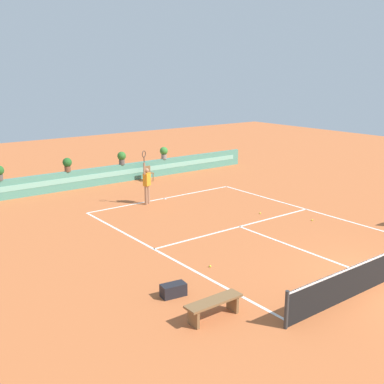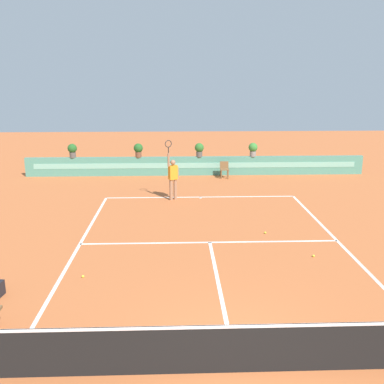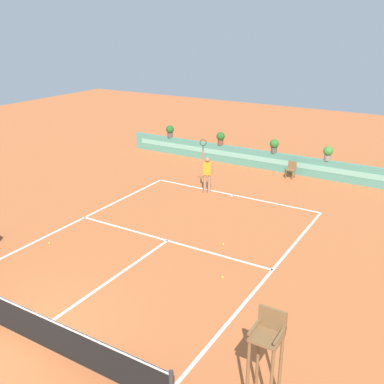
{
  "view_description": "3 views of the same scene",
  "coord_description": "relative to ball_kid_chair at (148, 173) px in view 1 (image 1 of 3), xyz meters",
  "views": [
    {
      "loc": [
        -12.42,
        -6.78,
        6.06
      ],
      "look_at": [
        -0.48,
        8.96,
        1.0
      ],
      "focal_mm": 43.87,
      "sensor_mm": 36.0,
      "label": 1
    },
    {
      "loc": [
        -1.05,
        -6.79,
        5.11
      ],
      "look_at": [
        -0.48,
        8.96,
        1.0
      ],
      "focal_mm": 41.37,
      "sensor_mm": 36.0,
      "label": 2
    },
    {
      "loc": [
        8.47,
        -5.95,
        7.53
      ],
      "look_at": [
        -0.48,
        8.96,
        1.0
      ],
      "focal_mm": 42.29,
      "sensor_mm": 36.0,
      "label": 3
    }
  ],
  "objects": [
    {
      "name": "potted_plant_left",
      "position": [
        -4.49,
        0.73,
        0.93
      ],
      "size": [
        0.48,
        0.48,
        0.72
      ],
      "color": "brown",
      "rests_on": "back_wall_barrier"
    },
    {
      "name": "potted_plant_centre",
      "position": [
        -1.27,
        0.73,
        0.93
      ],
      "size": [
        0.48,
        0.48,
        0.72
      ],
      "color": "#514C47",
      "rests_on": "back_wall_barrier"
    },
    {
      "name": "gear_bag",
      "position": [
        -7.06,
        -12.6,
        -0.3
      ],
      "size": [
        0.75,
        0.46,
        0.36
      ],
      "primitive_type": "cube",
      "rotation": [
        0.0,
        0.0,
        -0.15
      ],
      "color": "black",
      "rests_on": "ground"
    },
    {
      "name": "tennis_ball_by_sideline",
      "position": [
        0.47,
        -8.51,
        -0.44
      ],
      "size": [
        0.07,
        0.07,
        0.07
      ],
      "primitive_type": "sphere",
      "color": "#CCE033",
      "rests_on": "ground"
    },
    {
      "name": "ground_plane",
      "position": [
        -1.45,
        -9.66,
        -0.48
      ],
      "size": [
        60.0,
        60.0,
        0.0
      ],
      "primitive_type": "plane",
      "color": "#BC6033"
    },
    {
      "name": "tennis_player",
      "position": [
        -2.65,
        -4.14,
        0.57
      ],
      "size": [
        0.56,
        0.36,
        2.58
      ],
      "color": "#9E7051",
      "rests_on": "ground"
    },
    {
      "name": "tennis_ball_near_baseline",
      "position": [
        -4.98,
        -11.68,
        -0.44
      ],
      "size": [
        0.07,
        0.07,
        0.07
      ],
      "primitive_type": "sphere",
      "color": "#CCE033",
      "rests_on": "ground"
    },
    {
      "name": "tennis_ball_mid_court",
      "position": [
        1.49,
        -10.54,
        -0.44
      ],
      "size": [
        0.07,
        0.07,
        0.07
      ],
      "primitive_type": "sphere",
      "color": "#CCE033",
      "rests_on": "ground"
    },
    {
      "name": "court_lines",
      "position": [
        -1.45,
        -8.94,
        -0.47
      ],
      "size": [
        8.32,
        11.94,
        0.01
      ],
      "color": "white",
      "rests_on": "ground"
    },
    {
      "name": "potted_plant_right",
      "position": [
        1.59,
        0.73,
        0.93
      ],
      "size": [
        0.48,
        0.48,
        0.72
      ],
      "color": "gray",
      "rests_on": "back_wall_barrier"
    },
    {
      "name": "bench_courtside",
      "position": [
        -6.95,
        -14.22,
        -0.1
      ],
      "size": [
        1.6,
        0.44,
        0.51
      ],
      "color": "brown",
      "rests_on": "ground"
    },
    {
      "name": "back_wall_barrier",
      "position": [
        -1.45,
        0.73,
        0.02
      ],
      "size": [
        18.0,
        0.21,
        1.0
      ],
      "color": "#4C8E7A",
      "rests_on": "ground"
    },
    {
      "name": "ball_kid_chair",
      "position": [
        0.0,
        0.0,
        0.0
      ],
      "size": [
        0.44,
        0.44,
        0.85
      ],
      "color": "brown",
      "rests_on": "ground"
    }
  ]
}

